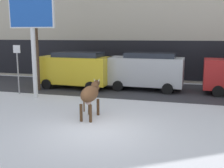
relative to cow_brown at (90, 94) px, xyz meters
name	(u,v)px	position (x,y,z in m)	size (l,w,h in m)	color
ground_plane	(98,131)	(0.78, -1.39, -0.99)	(120.00, 120.00, 0.00)	white
road_strip	(136,89)	(0.78, 6.32, -0.99)	(60.00, 5.60, 0.01)	#333338
cow_brown	(90,94)	(0.00, 0.00, 0.00)	(0.62, 1.90, 1.54)	brown
billboard	(32,17)	(-4.20, 2.74, 3.32)	(2.53, 0.35, 5.56)	silver
car_yellow_van	(75,69)	(-3.18, 5.82, 0.25)	(4.67, 2.26, 2.32)	gold
car_silver_van	(146,70)	(1.32, 6.44, 0.25)	(4.67, 2.26, 2.32)	#B7BABF
pedestrian_near_billboard	(65,67)	(-5.50, 9.19, -0.11)	(0.36, 0.24, 1.73)	#282833
bare_tree_left_lot	(37,41)	(-5.08, 4.57, 2.01)	(1.65, 1.65, 5.64)	#4C3828
street_sign	(18,65)	(-5.60, 3.25, 0.68)	(0.44, 0.08, 2.82)	gray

